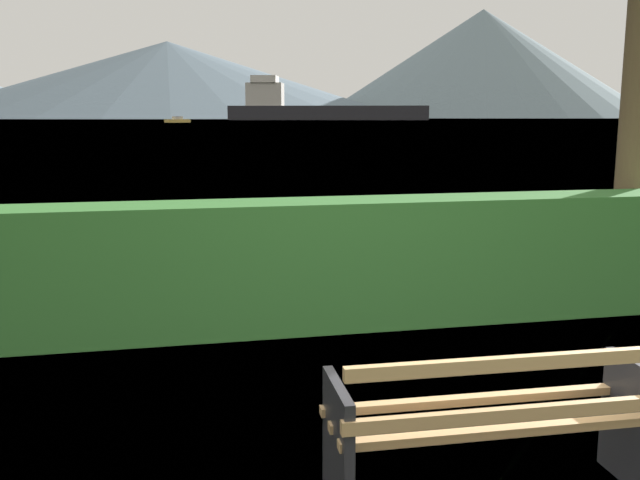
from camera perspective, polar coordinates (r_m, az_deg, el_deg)
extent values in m
plane|color=#7A99A8|center=(309.85, -12.00, 9.54)|extent=(620.00, 620.00, 0.00)
cube|color=tan|center=(3.56, 15.06, -14.79)|extent=(1.66, 0.11, 0.04)
cube|color=tan|center=(3.72, 13.74, -13.63)|extent=(1.66, 0.11, 0.04)
cube|color=tan|center=(3.88, 12.55, -12.55)|extent=(1.66, 0.11, 0.04)
cube|color=tan|center=(3.45, 15.69, -13.46)|extent=(1.66, 0.08, 0.06)
cube|color=tan|center=(3.32, 16.27, -9.56)|extent=(1.66, 0.08, 0.06)
cube|color=#2D2D33|center=(3.52, 1.46, -16.79)|extent=(0.06, 0.51, 0.68)
cube|color=#2D2D33|center=(4.12, 24.15, -13.53)|extent=(0.06, 0.51, 0.68)
cube|color=#387A33|center=(6.47, 1.85, -1.87)|extent=(8.27, 0.65, 1.17)
cylinder|color=brown|center=(8.33, 24.39, 10.86)|extent=(0.32, 0.32, 4.33)
cube|color=#232328|center=(299.87, 0.67, 10.31)|extent=(83.72, 34.74, 5.90)
cube|color=beige|center=(302.56, -4.49, 11.73)|extent=(17.52, 14.96, 9.44)
cube|color=silver|center=(302.80, -4.51, 12.90)|extent=(13.53, 14.94, 2.95)
cube|color=gold|center=(194.55, -11.52, 9.48)|extent=(7.03, 5.13, 0.88)
cube|color=beige|center=(194.55, -11.53, 9.72)|extent=(2.89, 2.55, 0.78)
cone|color=slate|center=(554.06, -12.24, 12.62)|extent=(360.99, 360.99, 56.60)
cone|color=slate|center=(594.13, 13.02, 13.78)|extent=(265.21, 265.21, 85.01)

